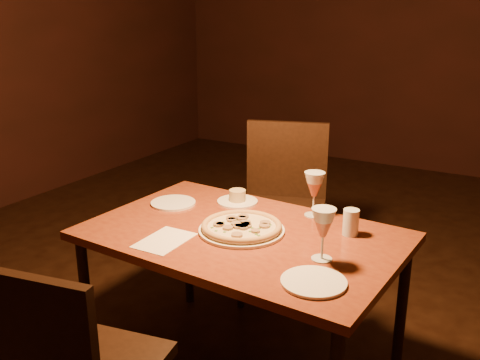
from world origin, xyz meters
The scene contains 11 objects.
back_wall centered at (0.00, 3.50, 1.50)m, with size 6.00×0.04×3.00m, color #381512.
dining_table centered at (-0.25, -0.17, 0.62)m, with size 1.31×0.88×0.68m.
chair_far centered at (-0.45, 0.62, 0.54)m, with size 0.58×0.58×0.95m.
pizza_plate centered at (-0.26, -0.16, 0.70)m, with size 0.35×0.35×0.04m.
ramekin_saucer centered at (-0.45, 0.13, 0.70)m, with size 0.19×0.19×0.06m.
wine_glass_far centered at (-0.08, 0.15, 0.78)m, with size 0.09×0.09×0.20m, color #AC5D47, non-canonical shape.
wine_glass_right centered at (0.12, -0.24, 0.78)m, with size 0.09×0.09×0.20m, color #AC5D47, non-canonical shape.
water_tumbler centered at (0.14, 0.03, 0.73)m, with size 0.06×0.06×0.11m, color silver.
side_plate_left centered at (-0.70, -0.04, 0.68)m, with size 0.21×0.21×0.01m, color white.
side_plate_near centered at (0.17, -0.42, 0.68)m, with size 0.22×0.22×0.01m, color white.
menu_card centered at (-0.48, -0.39, 0.68)m, with size 0.16×0.24×0.00m, color white.
Camera 1 is at (0.75, -1.92, 1.55)m, focal length 40.00 mm.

